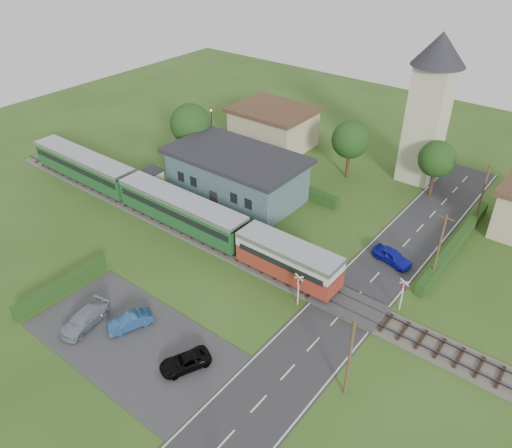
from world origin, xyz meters
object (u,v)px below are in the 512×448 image
Objects in this scene: church_tower at (431,99)px; car_on_road at (392,256)px; pedestrian_near at (238,226)px; station_building at (236,174)px; crossing_signal_far at (403,290)px; house_west at (273,127)px; train at (160,201)px; crossing_signal_near at (299,285)px; equipment_hut at (152,180)px; car_park_silver at (85,319)px; car_park_dark at (185,362)px; pedestrian_far at (174,192)px; car_park_blue at (130,321)px.

car_on_road is (5.15, -17.90, -9.50)m from church_tower.
church_tower is at bearing -120.47° from pedestrian_near.
station_building is 24.51m from crossing_signal_far.
house_west is 6.20× the size of pedestrian_near.
train is 13.18× the size of crossing_signal_near.
equipment_hut is at bearing 111.10° from car_on_road.
church_tower is at bearing 110.02° from crossing_signal_far.
equipment_hut is 0.78× the size of crossing_signal_far.
train is 16.95m from car_park_silver.
crossing_signal_far is (28.60, -20.61, -0.65)m from house_west.
train is at bearing -124.86° from church_tower.
crossing_signal_near is 0.72× the size of car_park_silver.
house_west is (-5.00, 14.01, 0.10)m from station_building.
train is at bearing 120.42° from car_on_road.
train is 11.26× the size of car_park_dark.
car_park_dark is (-9.90, -15.70, -1.53)m from crossing_signal_far.
pedestrian_near reaches higher than car_on_road.
car_park_silver is (12.17, -18.44, -1.01)m from equipment_hut.
church_tower reaches higher than pedestrian_near.
crossing_signal_near is at bearing -34.81° from station_building.
equipment_hut is 25.04m from crossing_signal_near.
station_building is 9.19× the size of pedestrian_near.
church_tower reaches higher than station_building.
crossing_signal_near reaches higher than car_on_road.
equipment_hut is 20.05m from house_west.
equipment_hut is 22.11m from car_park_silver.
house_west is at bearing 144.23° from crossing_signal_far.
car_park_dark is (-2.70, -10.90, -1.53)m from crossing_signal_near.
train is 9.47× the size of car_park_silver.
pedestrian_far is at bearing 112.55° from car_on_road.
station_building is 7.43m from pedestrian_far.
train reaches higher than pedestrian_far.
station_building reaches higher than equipment_hut.
car_on_road is at bearing 9.88° from equipment_hut.
train is at bearing -85.31° from house_west.
car_on_road is at bearing -167.45° from pedestrian_near.
pedestrian_far is at bearing 164.98° from crossing_signal_near.
church_tower is (15.00, 17.01, 7.53)m from station_building.
car_park_dark is at bearing -91.90° from church_tower.
house_west is 2.82× the size of car_park_dark.
train is 13.18× the size of crossing_signal_far.
car_park_silver is 2.53× the size of pedestrian_far.
car_park_dark is 24.51m from pedestrian_far.
crossing_signal_far reaches higher than equipment_hut.
church_tower reaches higher than house_west.
car_park_silver is at bearing -76.51° from house_west.
train reaches higher than car_park_blue.
pedestrian_far reaches higher than car_park_silver.
car_park_blue is at bearing -46.94° from equipment_hut.
house_west is (3.00, 19.80, 1.04)m from equipment_hut.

